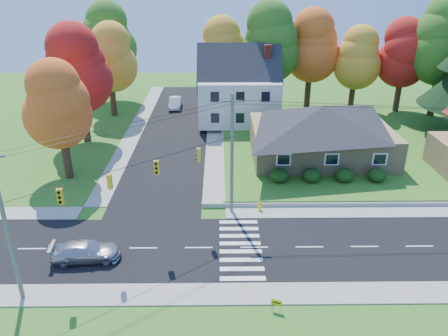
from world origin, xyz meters
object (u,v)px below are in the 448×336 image
object	(u,v)px
white_car	(175,103)
silver_sedan	(85,251)
fire_hydrant	(260,206)
ranch_house	(321,131)

from	to	relation	value
white_car	silver_sedan	bearing A→B (deg)	-96.00
fire_hydrant	silver_sedan	bearing A→B (deg)	-152.01
ranch_house	fire_hydrant	size ratio (longest dim) A/B	18.20
fire_hydrant	white_car	bearing A→B (deg)	107.97
white_car	fire_hydrant	xyz separation A→B (m)	(9.76, -30.08, -0.40)
white_car	ranch_house	bearing A→B (deg)	-50.62
ranch_house	silver_sedan	distance (m)	26.36
ranch_house	silver_sedan	xyz separation A→B (m)	(-19.70, -17.33, -2.57)
ranch_house	fire_hydrant	bearing A→B (deg)	-123.86
fire_hydrant	ranch_house	bearing A→B (deg)	56.14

